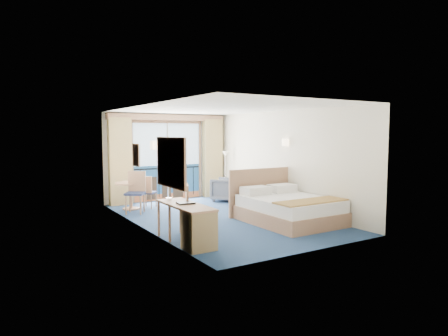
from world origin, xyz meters
TOP-DOWN VIEW (x-y plane):
  - floor at (0.00, 0.00)m, footprint 6.50×6.50m
  - room_walls at (0.00, 0.00)m, footprint 4.04×6.54m
  - balcony_door at (-0.01, 3.22)m, footprint 2.36×0.03m
  - curtain_left at (-1.55, 3.07)m, footprint 0.65×0.22m
  - curtain_right at (1.55, 3.07)m, footprint 0.65×0.22m
  - pelmet at (0.00, 3.10)m, footprint 3.80×0.25m
  - mirror at (-1.97, -1.50)m, footprint 0.05×1.25m
  - wall_print at (-1.97, 0.45)m, footprint 0.04×0.42m
  - sconce_left at (-1.94, -0.60)m, footprint 0.18×0.18m
  - sconce_right at (1.94, -0.15)m, footprint 0.18×0.18m
  - bed at (1.11, -1.22)m, footprint 1.90×2.26m
  - nightstand at (1.74, 0.37)m, footprint 0.47×0.45m
  - phone at (1.74, 0.38)m, footprint 0.19×0.16m
  - armchair at (1.43, 2.05)m, footprint 1.09×1.10m
  - floor_lamp at (1.73, 2.56)m, footprint 0.21×0.21m
  - desk at (-1.72, -2.00)m, footprint 0.55×1.59m
  - desk_chair at (-1.35, -1.19)m, footprint 0.61×0.61m
  - folder at (-1.69, -1.53)m, footprint 0.35×0.28m
  - desk_lamp at (-1.78, -0.93)m, footprint 0.12×0.12m
  - round_table at (-1.52, 2.27)m, footprint 0.83×0.83m
  - table_chair_a at (-1.08, 2.16)m, footprint 0.56×0.56m
  - table_chair_b at (-1.56, 1.73)m, footprint 0.66×0.66m

SIDE VIEW (x-z plane):
  - floor at x=0.00m, z-range 0.00..0.00m
  - nightstand at x=1.74m, z-range 0.00..0.62m
  - bed at x=1.11m, z-range -0.26..0.93m
  - armchair at x=1.43m, z-range 0.00..0.72m
  - desk at x=-1.72m, z-range 0.04..0.79m
  - table_chair_a at x=-1.08m, z-range 0.06..0.97m
  - round_table at x=-1.52m, z-range 0.19..0.94m
  - desk_chair at x=-1.35m, z-range 0.07..1.14m
  - table_chair_b at x=-1.56m, z-range 0.07..1.16m
  - phone at x=1.74m, z-range 0.62..0.69m
  - folder at x=-1.69m, z-range 0.75..0.78m
  - desk_lamp at x=-1.78m, z-range 0.86..1.32m
  - balcony_door at x=-0.01m, z-range -0.12..2.40m
  - floor_lamp at x=1.73m, z-range 0.39..1.91m
  - curtain_left at x=-1.55m, z-range 0.00..2.55m
  - curtain_right at x=1.55m, z-range 0.00..2.55m
  - mirror at x=-1.97m, z-range 1.08..2.03m
  - wall_print at x=-1.97m, z-range 1.34..1.86m
  - room_walls at x=0.00m, z-range 0.42..3.14m
  - sconce_left at x=-1.94m, z-range 1.76..1.94m
  - sconce_right at x=1.94m, z-range 1.76..1.94m
  - pelmet at x=0.00m, z-range 2.49..2.67m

